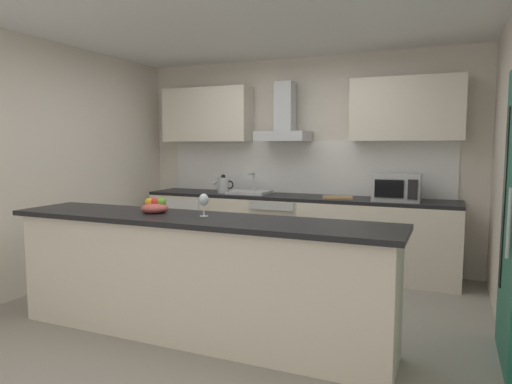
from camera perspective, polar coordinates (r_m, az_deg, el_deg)
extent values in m
cube|color=gray|center=(4.29, -2.62, -14.90)|extent=(5.31, 4.91, 0.02)
cube|color=white|center=(4.16, -2.80, 21.15)|extent=(5.31, 4.91, 0.02)
cube|color=silver|center=(5.90, 5.90, 3.78)|extent=(5.31, 0.12, 2.60)
cube|color=silver|center=(5.37, -24.51, 3.08)|extent=(0.12, 4.91, 2.60)
cube|color=white|center=(5.83, 5.68, 3.07)|extent=(3.66, 0.02, 0.66)
cube|color=beige|center=(5.64, 4.65, -5.22)|extent=(3.79, 0.60, 0.86)
cube|color=black|center=(5.57, 4.69, -0.67)|extent=(3.79, 0.60, 0.04)
cube|color=beige|center=(3.68, -7.59, -10.80)|extent=(3.07, 0.52, 0.92)
cube|color=black|center=(3.57, -7.69, -3.39)|extent=(3.17, 0.64, 0.04)
cube|color=beige|center=(6.20, -6.09, 9.52)|extent=(1.21, 0.32, 0.70)
cube|color=beige|center=(5.43, 18.25, 9.78)|extent=(1.21, 0.32, 0.70)
cube|color=#1E664C|center=(3.56, 29.23, -2.76)|extent=(0.04, 0.85, 2.05)
cube|color=black|center=(3.78, 28.56, -0.70)|extent=(0.01, 0.11, 1.31)
cylinder|color=#B7BABC|center=(3.28, 29.02, -3.41)|extent=(0.03, 0.03, 0.45)
cube|color=slate|center=(5.66, 3.03, -4.84)|extent=(0.60, 0.56, 0.80)
cube|color=black|center=(5.41, 1.96, -6.04)|extent=(0.50, 0.02, 0.48)
cube|color=#B7BABC|center=(5.34, 1.97, -1.80)|extent=(0.54, 0.02, 0.09)
cylinder|color=#B7BABC|center=(5.33, 1.84, -3.59)|extent=(0.49, 0.02, 0.02)
cube|color=white|center=(6.21, -8.02, -4.26)|extent=(0.58, 0.56, 0.85)
cube|color=silver|center=(5.97, -9.47, -4.70)|extent=(0.55, 0.02, 0.80)
cylinder|color=#B7BABC|center=(5.83, -7.75, -4.50)|extent=(0.02, 0.02, 0.38)
cube|color=#B7BABC|center=(5.24, 17.14, 0.55)|extent=(0.50, 0.36, 0.30)
cube|color=black|center=(5.06, 16.24, 0.40)|extent=(0.30, 0.02, 0.19)
cube|color=black|center=(5.04, 18.94, 0.29)|extent=(0.10, 0.01, 0.21)
cube|color=silver|center=(5.75, -0.80, -0.02)|extent=(0.50, 0.40, 0.04)
cylinder|color=#B7BABC|center=(5.86, -0.29, 1.15)|extent=(0.03, 0.03, 0.26)
cylinder|color=#B7BABC|center=(5.78, -0.61, 2.27)|extent=(0.03, 0.16, 0.03)
cylinder|color=#B7BABC|center=(5.86, -4.09, 0.84)|extent=(0.15, 0.15, 0.20)
sphere|color=black|center=(5.85, -4.10, 1.93)|extent=(0.06, 0.06, 0.06)
cone|color=#B7BABC|center=(5.90, -4.95, 1.26)|extent=(0.09, 0.04, 0.07)
torus|color=black|center=(5.82, -3.30, 0.91)|extent=(0.11, 0.02, 0.11)
cube|color=#B7BABC|center=(5.66, 3.45, 6.95)|extent=(0.62, 0.45, 0.12)
cube|color=#B7BABC|center=(5.73, 3.65, 10.54)|extent=(0.22, 0.22, 0.60)
cylinder|color=silver|center=(3.58, -6.58, -2.98)|extent=(0.07, 0.07, 0.01)
cylinder|color=silver|center=(3.57, -6.58, -2.22)|extent=(0.01, 0.01, 0.09)
ellipsoid|color=silver|center=(3.56, -6.60, -0.96)|extent=(0.08, 0.08, 0.10)
ellipsoid|color=#B24C47|center=(3.84, -12.50, -1.99)|extent=(0.22, 0.22, 0.09)
sphere|color=orange|center=(3.84, -13.18, -1.28)|extent=(0.07, 0.07, 0.07)
sphere|color=#66B233|center=(3.83, -11.71, -1.25)|extent=(0.08, 0.08, 0.08)
sphere|color=red|center=(3.83, -12.52, -1.27)|extent=(0.07, 0.07, 0.07)
cube|color=tan|center=(5.37, 10.13, -0.65)|extent=(0.38, 0.29, 0.02)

